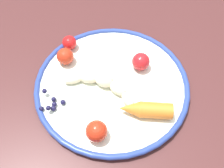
{
  "coord_description": "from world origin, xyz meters",
  "views": [
    {
      "loc": [
        -0.16,
        -0.32,
        1.23
      ],
      "look_at": [
        -0.04,
        -0.01,
        0.75
      ],
      "focal_mm": 42.62,
      "sensor_mm": 36.0,
      "label": 1
    }
  ],
  "objects_px": {
    "tomato_mid": "(141,62)",
    "tomato_near": "(97,131)",
    "dining_table": "(125,100)",
    "banana": "(103,84)",
    "tomato_extra": "(65,56)",
    "plate": "(112,85)",
    "carrot_orange": "(145,110)",
    "blueberry_pile": "(52,103)",
    "tomato_far": "(69,43)"
  },
  "relations": [
    {
      "from": "plate",
      "to": "tomato_far",
      "type": "height_order",
      "value": "tomato_far"
    },
    {
      "from": "banana",
      "to": "blueberry_pile",
      "type": "height_order",
      "value": "banana"
    },
    {
      "from": "dining_table",
      "to": "tomato_mid",
      "type": "xyz_separation_m",
      "value": [
        0.03,
        0.01,
        0.14
      ]
    },
    {
      "from": "dining_table",
      "to": "blueberry_pile",
      "type": "height_order",
      "value": "blueberry_pile"
    },
    {
      "from": "tomato_near",
      "to": "dining_table",
      "type": "bearing_deg",
      "value": 46.3
    },
    {
      "from": "tomato_near",
      "to": "tomato_far",
      "type": "distance_m",
      "value": 0.24
    },
    {
      "from": "tomato_mid",
      "to": "tomato_far",
      "type": "bearing_deg",
      "value": 139.15
    },
    {
      "from": "plate",
      "to": "blueberry_pile",
      "type": "height_order",
      "value": "blueberry_pile"
    },
    {
      "from": "tomato_near",
      "to": "carrot_orange",
      "type": "bearing_deg",
      "value": 5.85
    },
    {
      "from": "blueberry_pile",
      "to": "tomato_mid",
      "type": "relative_size",
      "value": 1.39
    },
    {
      "from": "banana",
      "to": "blueberry_pile",
      "type": "distance_m",
      "value": 0.11
    },
    {
      "from": "carrot_orange",
      "to": "blueberry_pile",
      "type": "xyz_separation_m",
      "value": [
        -0.17,
        0.09,
        -0.01
      ]
    },
    {
      "from": "blueberry_pile",
      "to": "tomato_far",
      "type": "height_order",
      "value": "tomato_far"
    },
    {
      "from": "dining_table",
      "to": "tomato_near",
      "type": "height_order",
      "value": "tomato_near"
    },
    {
      "from": "dining_table",
      "to": "banana",
      "type": "height_order",
      "value": "banana"
    },
    {
      "from": "banana",
      "to": "carrot_orange",
      "type": "xyz_separation_m",
      "value": [
        0.06,
        -0.09,
        0.0
      ]
    },
    {
      "from": "carrot_orange",
      "to": "tomato_extra",
      "type": "relative_size",
      "value": 2.84
    },
    {
      "from": "dining_table",
      "to": "tomato_extra",
      "type": "xyz_separation_m",
      "value": [
        -0.12,
        0.08,
        0.14
      ]
    },
    {
      "from": "dining_table",
      "to": "banana",
      "type": "distance_m",
      "value": 0.14
    },
    {
      "from": "plate",
      "to": "blueberry_pile",
      "type": "xyz_separation_m",
      "value": [
        -0.13,
        -0.01,
        0.01
      ]
    },
    {
      "from": "banana",
      "to": "tomato_extra",
      "type": "distance_m",
      "value": 0.11
    },
    {
      "from": "dining_table",
      "to": "tomato_near",
      "type": "bearing_deg",
      "value": -133.7
    },
    {
      "from": "banana",
      "to": "tomato_far",
      "type": "height_order",
      "value": "tomato_far"
    },
    {
      "from": "tomato_near",
      "to": "tomato_far",
      "type": "xyz_separation_m",
      "value": [
        0.01,
        0.23,
        -0.0
      ]
    },
    {
      "from": "banana",
      "to": "tomato_far",
      "type": "distance_m",
      "value": 0.14
    },
    {
      "from": "dining_table",
      "to": "tomato_near",
      "type": "xyz_separation_m",
      "value": [
        -0.11,
        -0.12,
        0.14
      ]
    },
    {
      "from": "plate",
      "to": "blueberry_pile",
      "type": "relative_size",
      "value": 6.1
    },
    {
      "from": "carrot_orange",
      "to": "tomato_extra",
      "type": "xyz_separation_m",
      "value": [
        -0.11,
        0.19,
        0.0
      ]
    },
    {
      "from": "tomato_near",
      "to": "tomato_far",
      "type": "height_order",
      "value": "tomato_near"
    },
    {
      "from": "plate",
      "to": "carrot_orange",
      "type": "distance_m",
      "value": 0.1
    },
    {
      "from": "plate",
      "to": "tomato_mid",
      "type": "bearing_deg",
      "value": 15.2
    },
    {
      "from": "tomato_near",
      "to": "tomato_mid",
      "type": "xyz_separation_m",
      "value": [
        0.14,
        0.12,
        -0.0
      ]
    },
    {
      "from": "plate",
      "to": "tomato_near",
      "type": "relative_size",
      "value": 8.08
    },
    {
      "from": "dining_table",
      "to": "plate",
      "type": "distance_m",
      "value": 0.12
    },
    {
      "from": "blueberry_pile",
      "to": "tomato_extra",
      "type": "distance_m",
      "value": 0.12
    },
    {
      "from": "tomato_mid",
      "to": "tomato_near",
      "type": "bearing_deg",
      "value": -139.95
    },
    {
      "from": "carrot_orange",
      "to": "dining_table",
      "type": "bearing_deg",
      "value": 86.48
    },
    {
      "from": "dining_table",
      "to": "carrot_orange",
      "type": "height_order",
      "value": "carrot_orange"
    },
    {
      "from": "dining_table",
      "to": "tomato_far",
      "type": "bearing_deg",
      "value": 129.21
    },
    {
      "from": "tomato_mid",
      "to": "tomato_far",
      "type": "relative_size",
      "value": 1.18
    },
    {
      "from": "dining_table",
      "to": "tomato_extra",
      "type": "height_order",
      "value": "tomato_extra"
    },
    {
      "from": "blueberry_pile",
      "to": "tomato_far",
      "type": "distance_m",
      "value": 0.16
    },
    {
      "from": "dining_table",
      "to": "blueberry_pile",
      "type": "relative_size",
      "value": 17.47
    },
    {
      "from": "blueberry_pile",
      "to": "tomato_near",
      "type": "bearing_deg",
      "value": -56.62
    },
    {
      "from": "carrot_orange",
      "to": "tomato_mid",
      "type": "relative_size",
      "value": 2.75
    },
    {
      "from": "carrot_orange",
      "to": "plate",
      "type": "bearing_deg",
      "value": 111.28
    },
    {
      "from": "tomato_mid",
      "to": "tomato_far",
      "type": "height_order",
      "value": "tomato_mid"
    },
    {
      "from": "plate",
      "to": "tomato_mid",
      "type": "distance_m",
      "value": 0.08
    },
    {
      "from": "plate",
      "to": "tomato_far",
      "type": "bearing_deg",
      "value": 112.42
    },
    {
      "from": "carrot_orange",
      "to": "tomato_near",
      "type": "distance_m",
      "value": 0.11
    }
  ]
}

